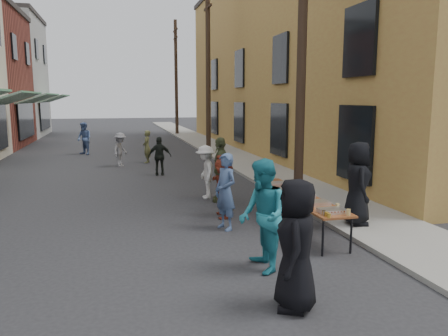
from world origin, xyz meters
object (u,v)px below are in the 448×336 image
utility_pole_near (302,38)px  utility_pole_mid (208,68)px  server (357,183)px  serving_table (296,196)px  catering_tray_sausage (332,211)px  guest_front_a (296,245)px  guest_front_c (262,216)px  utility_pole_far (176,78)px

utility_pole_near → utility_pole_mid: size_ratio=1.00×
utility_pole_near → server: bearing=-86.7°
serving_table → catering_tray_sausage: catering_tray_sausage is taller
utility_pole_mid → guest_front_a: bearing=-98.5°
utility_pole_mid → guest_front_c: (-2.70, -16.63, -3.55)m
utility_pole_near → utility_pole_mid: (0.00, 12.00, 0.00)m
utility_pole_mid → guest_front_a: utility_pole_mid is taller
guest_front_a → guest_front_c: 1.39m
utility_pole_mid → utility_pole_far: 12.00m
utility_pole_mid → guest_front_c: size_ratio=4.71×
utility_pole_far → guest_front_a: (-2.70, -30.01, -3.58)m
utility_pole_near → guest_front_a: bearing=-114.2°
utility_pole_near → guest_front_a: (-2.70, -6.01, -3.58)m
guest_front_c → utility_pole_mid: bearing=172.2°
utility_pole_far → server: (0.16, -26.82, -3.47)m
catering_tray_sausage → server: (1.26, 1.21, 0.24)m
utility_pole_near → server: utility_pole_near is taller
catering_tray_sausage → guest_front_a: size_ratio=0.27×
utility_pole_mid → serving_table: (-1.10, -14.38, -3.79)m
server → guest_front_a: bearing=155.5°
utility_pole_mid → utility_pole_near: bearing=-90.0°
utility_pole_mid → catering_tray_sausage: utility_pole_mid is taller
utility_pole_near → serving_table: size_ratio=2.25×
utility_pole_far → guest_front_a: 30.35m
utility_pole_near → utility_pole_far: (0.00, 24.00, 0.00)m
serving_table → catering_tray_sausage: (-0.00, -1.65, 0.08)m
utility_pole_far → catering_tray_sausage: size_ratio=18.00×
guest_front_a → guest_front_c: guest_front_c is taller
utility_pole_mid → guest_front_c: bearing=-99.2°
utility_pole_far → guest_front_c: (-2.70, -28.63, -3.55)m
catering_tray_sausage → serving_table: bearing=90.0°
guest_front_a → catering_tray_sausage: bearing=164.8°
utility_pole_mid → serving_table: utility_pole_mid is taller
utility_pole_far → serving_table: 26.67m
guest_front_c → server: 3.38m
guest_front_a → server: bearing=161.9°
utility_pole_near → guest_front_c: size_ratio=4.71×
guest_front_c → server: server is taller
serving_table → guest_front_c: size_ratio=2.10×
catering_tray_sausage → guest_front_a: guest_front_a is taller
catering_tray_sausage → guest_front_c: 1.71m
utility_pole_near → utility_pole_far: bearing=90.0°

